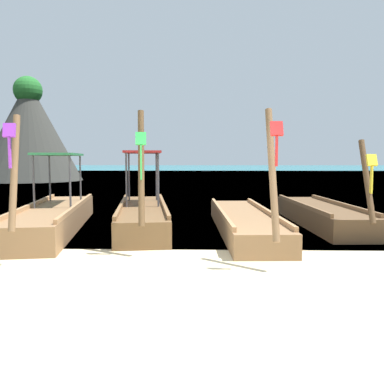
{
  "coord_description": "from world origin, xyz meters",
  "views": [
    {
      "loc": [
        0.26,
        -5.63,
        1.83
      ],
      "look_at": [
        0.0,
        4.29,
        1.01
      ],
      "focal_mm": 37.16,
      "sensor_mm": 36.0,
      "label": 1
    }
  ],
  "objects_px": {
    "longtail_boat_violet_ribbon": "(54,216)",
    "longtail_boat_yellow_ribbon": "(321,215)",
    "longtail_boat_red_ribbon": "(244,222)",
    "karst_rock": "(28,131)",
    "longtail_boat_green_ribbon": "(143,214)"
  },
  "relations": [
    {
      "from": "longtail_boat_red_ribbon",
      "to": "longtail_boat_violet_ribbon",
      "type": "bearing_deg",
      "value": 177.85
    },
    {
      "from": "longtail_boat_red_ribbon",
      "to": "longtail_boat_yellow_ribbon",
      "type": "height_order",
      "value": "longtail_boat_red_ribbon"
    },
    {
      "from": "longtail_boat_green_ribbon",
      "to": "longtail_boat_yellow_ribbon",
      "type": "xyz_separation_m",
      "value": [
        4.92,
        0.45,
        -0.07
      ]
    },
    {
      "from": "longtail_boat_green_ribbon",
      "to": "karst_rock",
      "type": "xyz_separation_m",
      "value": [
        -13.42,
        23.5,
        3.89
      ]
    },
    {
      "from": "longtail_boat_red_ribbon",
      "to": "karst_rock",
      "type": "relative_size",
      "value": 0.74
    },
    {
      "from": "longtail_boat_red_ribbon",
      "to": "longtail_boat_green_ribbon",
      "type": "bearing_deg",
      "value": 165.94
    },
    {
      "from": "longtail_boat_yellow_ribbon",
      "to": "karst_rock",
      "type": "bearing_deg",
      "value": 128.5
    },
    {
      "from": "longtail_boat_violet_ribbon",
      "to": "longtail_boat_green_ribbon",
      "type": "xyz_separation_m",
      "value": [
        2.24,
        0.48,
        -0.0
      ]
    },
    {
      "from": "longtail_boat_green_ribbon",
      "to": "longtail_boat_violet_ribbon",
      "type": "bearing_deg",
      "value": -167.86
    },
    {
      "from": "longtail_boat_red_ribbon",
      "to": "longtail_boat_yellow_ribbon",
      "type": "distance_m",
      "value": 2.52
    },
    {
      "from": "longtail_boat_green_ribbon",
      "to": "longtail_boat_red_ribbon",
      "type": "distance_m",
      "value": 2.74
    },
    {
      "from": "longtail_boat_yellow_ribbon",
      "to": "longtail_boat_red_ribbon",
      "type": "bearing_deg",
      "value": -153.69
    },
    {
      "from": "longtail_boat_violet_ribbon",
      "to": "longtail_boat_red_ribbon",
      "type": "bearing_deg",
      "value": -2.15
    },
    {
      "from": "longtail_boat_violet_ribbon",
      "to": "longtail_boat_green_ribbon",
      "type": "height_order",
      "value": "longtail_boat_green_ribbon"
    },
    {
      "from": "longtail_boat_violet_ribbon",
      "to": "longtail_boat_yellow_ribbon",
      "type": "xyz_separation_m",
      "value": [
        7.16,
        0.93,
        -0.07
      ]
    }
  ]
}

